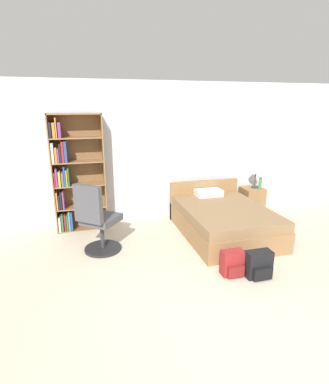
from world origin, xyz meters
TOP-DOWN VIEW (x-y plane):
  - ground_plane at (0.00, 0.00)m, footprint 14.00×14.00m
  - wall_back at (0.00, 3.23)m, footprint 9.00×0.06m
  - bookshelf at (-1.74, 3.00)m, footprint 0.88×0.33m
  - bed at (0.73, 2.13)m, footprint 1.39×1.90m
  - office_chair at (-1.39, 1.95)m, footprint 0.71×0.72m
  - nightstand at (1.77, 2.91)m, footprint 0.41×0.43m
  - table_lamp at (1.82, 2.92)m, footprint 0.21×0.21m
  - water_bottle at (1.87, 2.81)m, footprint 0.07×0.07m
  - backpack_black at (0.57, 0.72)m, footprint 0.34×0.23m
  - backpack_red at (0.27, 0.85)m, footprint 0.29×0.22m

SIDE VIEW (x-z plane):
  - ground_plane at x=0.00m, z-range 0.00..0.00m
  - backpack_red at x=0.27m, z-range -0.01..0.33m
  - backpack_black at x=0.57m, z-range -0.01..0.35m
  - bed at x=0.73m, z-range -0.12..0.63m
  - nightstand at x=1.77m, z-range 0.00..0.54m
  - office_chair at x=-1.39m, z-range -0.05..1.06m
  - water_bottle at x=1.87m, z-range 0.53..0.77m
  - table_lamp at x=1.82m, z-range 0.67..1.15m
  - bookshelf at x=-1.74m, z-range -0.02..2.02m
  - wall_back at x=0.00m, z-range 0.00..2.60m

